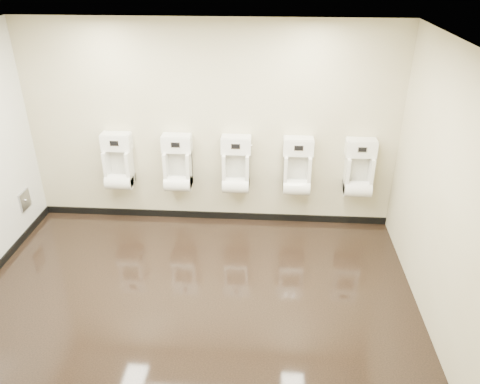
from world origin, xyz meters
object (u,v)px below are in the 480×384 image
(urinal_2, at_px, (236,169))
(urinal_4, at_px, (359,172))
(urinal_1, at_px, (178,167))
(access_panel, at_px, (25,200))
(urinal_0, at_px, (118,165))
(urinal_3, at_px, (297,170))

(urinal_2, height_order, urinal_4, same)
(urinal_1, relative_size, urinal_2, 1.00)
(access_panel, bearing_deg, urinal_1, 11.47)
(urinal_1, distance_m, urinal_2, 0.80)
(urinal_0, distance_m, urinal_3, 2.45)
(urinal_2, xyz_separation_m, urinal_4, (1.65, 0.00, 0.00))
(access_panel, bearing_deg, urinal_4, 5.27)
(urinal_4, bearing_deg, urinal_3, 180.00)
(access_panel, height_order, urinal_4, urinal_4)
(urinal_0, distance_m, urinal_1, 0.83)
(urinal_3, bearing_deg, urinal_0, 180.00)
(access_panel, height_order, urinal_2, urinal_2)
(urinal_1, bearing_deg, urinal_3, 0.00)
(urinal_1, xyz_separation_m, urinal_3, (1.63, 0.00, 0.00))
(urinal_0, distance_m, urinal_2, 1.63)
(urinal_2, relative_size, urinal_4, 1.00)
(urinal_0, relative_size, urinal_2, 1.00)
(urinal_0, bearing_deg, access_panel, -161.16)
(access_panel, height_order, urinal_0, urinal_0)
(urinal_3, bearing_deg, urinal_4, 0.00)
(urinal_0, height_order, urinal_4, same)
(urinal_1, height_order, urinal_2, same)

